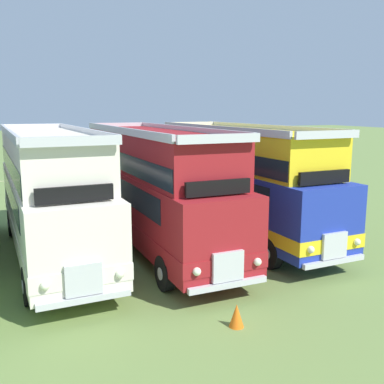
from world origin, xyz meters
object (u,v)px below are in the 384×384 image
Objects in this scene: bus_sixth_in_row at (49,191)px; cone_mid_row at (237,316)px; bus_eighth_in_row at (240,178)px; bus_seventh_in_row at (154,185)px.

cone_mid_row is (3.59, -7.11, -2.07)m from bus_sixth_in_row.
bus_eighth_in_row reaches higher than cone_mid_row.
bus_sixth_in_row is at bearing -179.88° from bus_eighth_in_row.
bus_sixth_in_row is at bearing 116.78° from cone_mid_row.
bus_eighth_in_row is at bearing 61.58° from cone_mid_row.
bus_eighth_in_row is at bearing 2.32° from bus_seventh_in_row.
bus_seventh_in_row is at bearing -2.07° from bus_sixth_in_row.
bus_eighth_in_row is 19.44× the size of cone_mid_row.
bus_sixth_in_row is 0.94× the size of bus_seventh_in_row.
cone_mid_row is at bearing -118.42° from bus_eighth_in_row.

